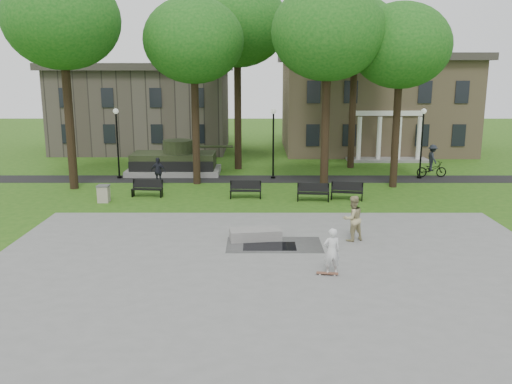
{
  "coord_description": "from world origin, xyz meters",
  "views": [
    {
      "loc": [
        -0.63,
        -23.98,
        7.16
      ],
      "look_at": [
        -0.65,
        1.75,
        1.4
      ],
      "focal_mm": 38.0,
      "sensor_mm": 36.0,
      "label": 1
    }
  ],
  "objects_px": {
    "skateboarder": "(332,251)",
    "park_bench_0": "(147,188)",
    "cyclist": "(432,164)",
    "trash_bin": "(104,194)",
    "friend_watching": "(353,218)",
    "concrete_block": "(255,234)"
  },
  "relations": [
    {
      "from": "friend_watching",
      "to": "skateboarder",
      "type": "bearing_deg",
      "value": 44.39
    },
    {
      "from": "skateboarder",
      "to": "park_bench_0",
      "type": "relative_size",
      "value": 0.93
    },
    {
      "from": "skateboarder",
      "to": "park_bench_0",
      "type": "xyz_separation_m",
      "value": [
        -9.05,
        12.39,
        -0.35
      ]
    },
    {
      "from": "cyclist",
      "to": "skateboarder",
      "type": "bearing_deg",
      "value": 149.94
    },
    {
      "from": "park_bench_0",
      "to": "trash_bin",
      "type": "bearing_deg",
      "value": -142.26
    },
    {
      "from": "friend_watching",
      "to": "trash_bin",
      "type": "distance_m",
      "value": 14.5
    },
    {
      "from": "concrete_block",
      "to": "skateboarder",
      "type": "distance_m",
      "value": 4.99
    },
    {
      "from": "skateboarder",
      "to": "friend_watching",
      "type": "xyz_separation_m",
      "value": [
        1.43,
        3.94,
        0.13
      ]
    },
    {
      "from": "friend_watching",
      "to": "cyclist",
      "type": "distance_m",
      "value": 16.44
    },
    {
      "from": "cyclist",
      "to": "trash_bin",
      "type": "xyz_separation_m",
      "value": [
        -20.6,
        -7.3,
        -0.43
      ]
    },
    {
      "from": "park_bench_0",
      "to": "cyclist",
      "type": "bearing_deg",
      "value": 23.47
    },
    {
      "from": "park_bench_0",
      "to": "skateboarder",
      "type": "bearing_deg",
      "value": -48.24
    },
    {
      "from": "friend_watching",
      "to": "trash_bin",
      "type": "xyz_separation_m",
      "value": [
        -12.64,
        7.08,
        -0.52
      ]
    },
    {
      "from": "concrete_block",
      "to": "park_bench_0",
      "type": "xyz_separation_m",
      "value": [
        -6.31,
        8.27,
        0.28
      ]
    },
    {
      "from": "skateboarder",
      "to": "cyclist",
      "type": "xyz_separation_m",
      "value": [
        9.38,
        18.32,
        0.05
      ]
    },
    {
      "from": "cyclist",
      "to": "trash_bin",
      "type": "distance_m",
      "value": 21.86
    },
    {
      "from": "friend_watching",
      "to": "cyclist",
      "type": "relative_size",
      "value": 0.87
    },
    {
      "from": "concrete_block",
      "to": "trash_bin",
      "type": "bearing_deg",
      "value": 140.85
    },
    {
      "from": "friend_watching",
      "to": "concrete_block",
      "type": "bearing_deg",
      "value": -28.17
    },
    {
      "from": "trash_bin",
      "to": "skateboarder",
      "type": "bearing_deg",
      "value": -44.5
    },
    {
      "from": "skateboarder",
      "to": "trash_bin",
      "type": "xyz_separation_m",
      "value": [
        -11.22,
        11.02,
        -0.39
      ]
    },
    {
      "from": "skateboarder",
      "to": "cyclist",
      "type": "bearing_deg",
      "value": -127.17
    }
  ]
}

